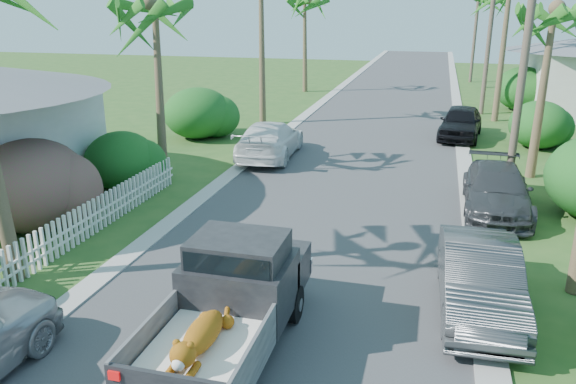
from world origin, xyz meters
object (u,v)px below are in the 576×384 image
(parked_car_rn, at_px, (480,279))
(utility_pole_d, at_px, (476,25))
(palm_r_b, at_px, (554,10))
(utility_pole_c, at_px, (490,33))
(parked_car_lf, at_px, (270,140))
(parked_car_rf, at_px, (461,123))
(palm_l_d, at_px, (305,0))
(utility_pole_b, at_px, (525,55))
(parked_car_rm, at_px, (497,191))
(palm_l_b, at_px, (153,4))
(pickup_truck, at_px, (235,295))

(parked_car_rn, bearing_deg, utility_pole_d, 85.70)
(palm_r_b, height_order, utility_pole_c, utility_pole_c)
(parked_car_lf, height_order, palm_r_b, palm_r_b)
(parked_car_rf, xyz_separation_m, palm_l_d, (-10.70, 12.93, 5.68))
(palm_r_b, height_order, utility_pole_b, utility_pole_b)
(parked_car_rm, relative_size, utility_pole_d, 0.53)
(parked_car_rn, height_order, utility_pole_b, utility_pole_b)
(parked_car_rn, distance_m, palm_l_d, 31.94)
(parked_car_lf, relative_size, palm_l_b, 0.70)
(utility_pole_d, bearing_deg, utility_pole_c, -90.00)
(palm_l_b, relative_size, utility_pole_c, 0.82)
(palm_l_b, distance_m, utility_pole_c, 20.30)
(parked_car_lf, xyz_separation_m, palm_l_d, (-2.90, 18.70, 5.69))
(parked_car_rm, relative_size, palm_l_d, 0.62)
(parked_car_rn, bearing_deg, pickup_truck, -153.75)
(palm_l_b, distance_m, utility_pole_b, 12.54)
(palm_l_d, bearing_deg, utility_pole_b, -60.05)
(parked_car_lf, xyz_separation_m, palm_r_b, (10.20, -0.30, 5.20))
(parked_car_rf, xyz_separation_m, palm_l_b, (-11.00, -9.07, 5.38))
(palm_r_b, xyz_separation_m, utility_pole_b, (-1.00, -2.00, -1.35))
(parked_car_rf, bearing_deg, parked_car_lf, -136.86)
(pickup_truck, xyz_separation_m, parked_car_rf, (4.53, 19.06, -0.24))
(utility_pole_d, bearing_deg, palm_l_d, -143.36)
(parked_car_lf, bearing_deg, parked_car_rf, -146.47)
(parked_car_rn, bearing_deg, palm_r_b, 74.77)
(parked_car_rn, distance_m, parked_car_lf, 13.35)
(parked_car_rm, relative_size, palm_r_b, 0.66)
(parked_car_rm, bearing_deg, palm_l_b, 175.02)
(pickup_truck, xyz_separation_m, utility_pole_d, (5.93, 40.99, 3.59))
(utility_pole_b, relative_size, utility_pole_c, 1.00)
(pickup_truck, distance_m, palm_l_b, 12.96)
(pickup_truck, xyz_separation_m, palm_r_b, (6.93, 12.99, 4.94))
(utility_pole_b, bearing_deg, palm_l_b, -175.39)
(utility_pole_b, bearing_deg, parked_car_rm, -105.20)
(palm_r_b, bearing_deg, utility_pole_c, 94.40)
(parked_car_rn, bearing_deg, utility_pole_b, 78.20)
(utility_pole_d, bearing_deg, utility_pole_b, -90.00)
(parked_car_rn, xyz_separation_m, utility_pole_c, (1.46, 23.57, 3.88))
(parked_car_rm, relative_size, palm_l_b, 0.64)
(parked_car_rm, distance_m, palm_l_d, 26.53)
(parked_car_rn, xyz_separation_m, utility_pole_b, (1.46, 8.57, 3.88))
(utility_pole_d, bearing_deg, parked_car_lf, -108.37)
(parked_car_rm, distance_m, utility_pole_d, 32.45)
(parked_car_lf, bearing_deg, utility_pole_c, -128.88)
(palm_l_d, distance_m, palm_r_b, 23.08)
(palm_l_b, bearing_deg, utility_pole_c, 52.22)
(pickup_truck, xyz_separation_m, parked_car_rm, (5.33, 8.78, -0.32))
(pickup_truck, height_order, parked_car_rm, pickup_truck)
(parked_car_rm, bearing_deg, utility_pole_d, 89.79)
(parked_car_lf, bearing_deg, parked_car_rm, 149.37)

